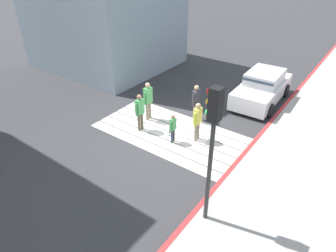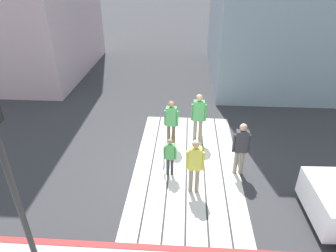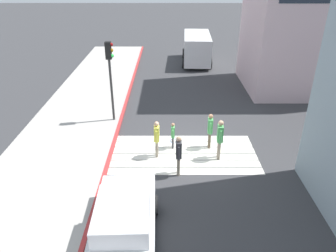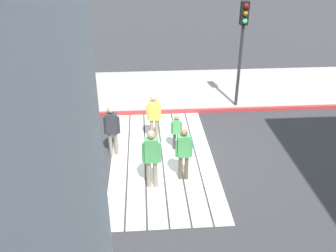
# 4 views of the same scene
# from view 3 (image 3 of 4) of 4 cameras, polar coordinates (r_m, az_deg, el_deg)

# --- Properties ---
(ground_plane) EXTENTS (120.00, 120.00, 0.00)m
(ground_plane) POSITION_cam_3_polar(r_m,az_deg,el_deg) (14.44, 2.71, -4.88)
(ground_plane) COLOR #38383A
(crosswalk_stripes) EXTENTS (6.40, 3.25, 0.01)m
(crosswalk_stripes) POSITION_cam_3_polar(r_m,az_deg,el_deg) (14.44, 2.71, -4.86)
(crosswalk_stripes) COLOR silver
(crosswalk_stripes) RESTS_ON ground
(sidewalk_west) EXTENTS (4.80, 40.00, 0.12)m
(sidewalk_west) POSITION_cam_3_polar(r_m,az_deg,el_deg) (15.20, -18.94, -4.46)
(sidewalk_west) COLOR #ADA8A0
(sidewalk_west) RESTS_ON ground
(curb_painted) EXTENTS (0.16, 40.00, 0.13)m
(curb_painted) POSITION_cam_3_polar(r_m,az_deg,el_deg) (14.61, -10.16, -4.61)
(curb_painted) COLOR #BC3333
(curb_painted) RESTS_ON ground
(building_far_north) EXTENTS (8.00, 6.03, 10.99)m
(building_far_north) POSITION_cam_3_polar(r_m,az_deg,el_deg) (23.00, 24.96, 19.37)
(building_far_north) COLOR beige
(building_far_north) RESTS_ON ground
(car_parked_near_curb) EXTENTS (2.09, 4.36, 1.57)m
(car_parked_near_curb) POSITION_cam_3_polar(r_m,az_deg,el_deg) (9.94, -7.89, -17.15)
(car_parked_near_curb) COLOR white
(car_parked_near_curb) RESTS_ON ground
(van_down_street) EXTENTS (2.54, 5.29, 2.35)m
(van_down_street) POSITION_cam_3_polar(r_m,az_deg,el_deg) (27.69, 4.97, 13.62)
(van_down_street) COLOR silver
(van_down_street) RESTS_ON ground
(traffic_light_corner) EXTENTS (0.39, 0.28, 4.24)m
(traffic_light_corner) POSITION_cam_3_polar(r_m,az_deg,el_deg) (16.43, -10.36, 10.35)
(traffic_light_corner) COLOR #2D2D2D
(traffic_light_corner) RESTS_ON ground
(pedestrian_adult_lead) EXTENTS (0.25, 0.53, 1.82)m
(pedestrian_adult_lead) POSITION_cam_3_polar(r_m,az_deg,el_deg) (13.75, 9.04, -1.88)
(pedestrian_adult_lead) COLOR gray
(pedestrian_adult_lead) RESTS_ON ground
(pedestrian_adult_trailing) EXTENTS (0.24, 0.49, 1.68)m
(pedestrian_adult_trailing) POSITION_cam_3_polar(r_m,az_deg,el_deg) (14.55, 7.32, -0.42)
(pedestrian_adult_trailing) COLOR brown
(pedestrian_adult_trailing) RESTS_ON ground
(pedestrian_adult_side) EXTENTS (0.23, 0.51, 1.73)m
(pedestrian_adult_side) POSITION_cam_3_polar(r_m,az_deg,el_deg) (12.58, 1.77, -4.73)
(pedestrian_adult_side) COLOR gray
(pedestrian_adult_side) RESTS_ON ground
(pedestrian_teen_behind) EXTENTS (0.23, 0.49, 1.69)m
(pedestrian_teen_behind) POSITION_cam_3_polar(r_m,az_deg,el_deg) (13.76, -2.14, -1.87)
(pedestrian_teen_behind) COLOR gray
(pedestrian_teen_behind) RESTS_ON ground
(pedestrian_child_with_racket) EXTENTS (0.28, 0.39, 1.27)m
(pedestrian_child_with_racket) POSITION_cam_3_polar(r_m,az_deg,el_deg) (14.51, 0.75, -1.44)
(pedestrian_child_with_racket) COLOR #333338
(pedestrian_child_with_racket) RESTS_ON ground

